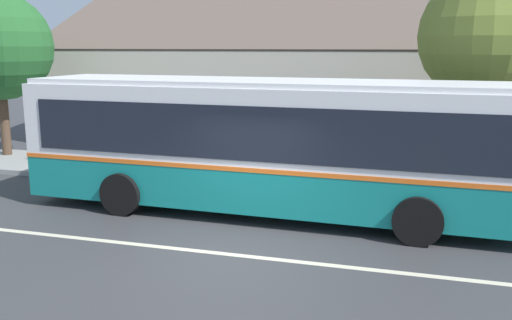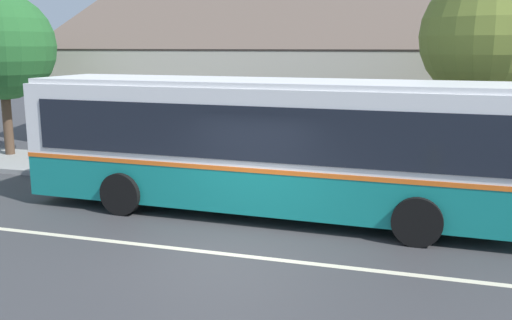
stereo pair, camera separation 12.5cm
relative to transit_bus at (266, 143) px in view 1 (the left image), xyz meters
The scene contains 8 objects.
ground_plane 3.35m from the transit_bus, 89.19° to the right, with size 300.00×300.00×0.00m, color #38383A.
sidewalk_far 3.49m from the transit_bus, 89.24° to the left, with size 60.00×3.00×0.15m, color gray.
lane_divider_stripe 3.35m from the transit_bus, 89.19° to the right, with size 60.00×0.16×0.01m, color beige.
community_building 11.80m from the transit_bus, 89.32° to the left, with size 23.36×10.74×7.10m.
transit_bus is the anchor object (origin of this frame).
bench_by_building 6.30m from the transit_bus, 154.79° to the left, with size 1.74×0.51×0.94m.
street_tree_primary 6.73m from the transit_bus, 37.08° to the left, with size 3.52×3.52×5.89m.
bike_rack 8.76m from the transit_bus, 159.54° to the left, with size 1.16×0.06×0.78m.
Camera 1 is at (3.44, -9.68, 3.89)m, focal length 40.00 mm.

